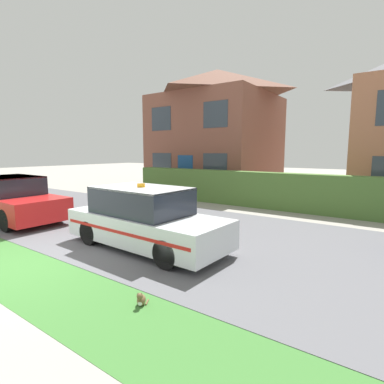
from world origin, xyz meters
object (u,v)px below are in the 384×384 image
Objects in this scene: house_left at (217,129)px; police_car at (145,219)px; cat at (141,299)px; neighbour_car_near at (12,200)px.

police_car is at bearing -67.27° from house_left.
cat is (1.90, -2.04, -0.61)m from police_car.
house_left is at bearing 175.96° from cat.
police_car is at bearing 6.07° from neighbour_car_near.
police_car reaches higher than cat.
house_left reaches higher than police_car.
neighbour_car_near is (-7.49, 1.53, 0.61)m from cat.
house_left reaches higher than cat.
cat is at bearing -63.51° from house_left.
police_car is 5.61m from neighbour_car_near.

